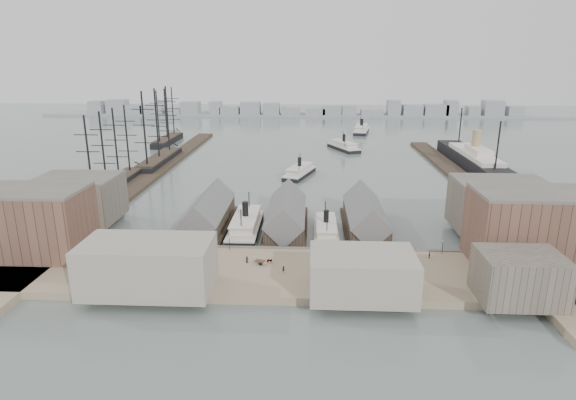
{
  "coord_description": "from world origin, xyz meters",
  "views": [
    {
      "loc": [
        7.61,
        -133.78,
        55.06
      ],
      "look_at": [
        0.0,
        30.0,
        6.0
      ],
      "focal_mm": 30.0,
      "sensor_mm": 36.0,
      "label": 1
    }
  ],
  "objects_px": {
    "ocean_steamer": "(474,160)",
    "horse_cart_left": "(162,253)",
    "ferry_docked_west": "(246,225)",
    "tram": "(495,259)",
    "horse_cart_right": "(340,274)",
    "horse_cart_center": "(266,261)"
  },
  "relations": [
    {
      "from": "ferry_docked_west",
      "to": "tram",
      "type": "xyz_separation_m",
      "value": [
        69.84,
        -27.09,
        1.17
      ]
    },
    {
      "from": "tram",
      "to": "horse_cart_center",
      "type": "xyz_separation_m",
      "value": [
        -60.59,
        -2.09,
        -0.97
      ]
    },
    {
      "from": "horse_cart_right",
      "to": "horse_cart_left",
      "type": "bearing_deg",
      "value": 57.99
    },
    {
      "from": "ocean_steamer",
      "to": "horse_cart_right",
      "type": "xyz_separation_m",
      "value": [
        -76.41,
        -135.99,
        -1.42
      ]
    },
    {
      "from": "horse_cart_left",
      "to": "horse_cart_right",
      "type": "bearing_deg",
      "value": -97.33
    },
    {
      "from": "horse_cart_center",
      "to": "ocean_steamer",
      "type": "bearing_deg",
      "value": -19.07
    },
    {
      "from": "ocean_steamer",
      "to": "tram",
      "type": "bearing_deg",
      "value": -105.5
    },
    {
      "from": "ocean_steamer",
      "to": "horse_cart_left",
      "type": "bearing_deg",
      "value": -135.02
    },
    {
      "from": "ferry_docked_west",
      "to": "ocean_steamer",
      "type": "bearing_deg",
      "value": 43.53
    },
    {
      "from": "horse_cart_center",
      "to": "horse_cart_right",
      "type": "bearing_deg",
      "value": -92.58
    },
    {
      "from": "ocean_steamer",
      "to": "tram",
      "type": "distance_m",
      "value": 131.61
    },
    {
      "from": "ferry_docked_west",
      "to": "horse_cart_center",
      "type": "bearing_deg",
      "value": -72.42
    },
    {
      "from": "ocean_steamer",
      "to": "horse_cart_left",
      "type": "distance_m",
      "value": 176.63
    },
    {
      "from": "ocean_steamer",
      "to": "horse_cart_center",
      "type": "xyz_separation_m",
      "value": [
        -95.75,
        -128.91,
        -1.41
      ]
    },
    {
      "from": "tram",
      "to": "horse_cart_right",
      "type": "relative_size",
      "value": 2.04
    },
    {
      "from": "ferry_docked_west",
      "to": "horse_cart_right",
      "type": "relative_size",
      "value": 6.45
    },
    {
      "from": "ferry_docked_west",
      "to": "horse_cart_right",
      "type": "height_order",
      "value": "ferry_docked_west"
    },
    {
      "from": "horse_cart_center",
      "to": "horse_cart_right",
      "type": "height_order",
      "value": "horse_cart_right"
    },
    {
      "from": "tram",
      "to": "horse_cart_right",
      "type": "xyz_separation_m",
      "value": [
        -41.24,
        -9.17,
        -0.97
      ]
    },
    {
      "from": "tram",
      "to": "horse_cart_right",
      "type": "bearing_deg",
      "value": -173.29
    },
    {
      "from": "ferry_docked_west",
      "to": "tram",
      "type": "distance_m",
      "value": 74.92
    },
    {
      "from": "ocean_steamer",
      "to": "ferry_docked_west",
      "type": "bearing_deg",
      "value": -136.47
    }
  ]
}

